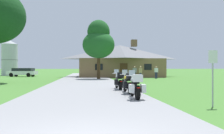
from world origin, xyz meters
name	(u,v)px	position (x,y,z in m)	size (l,w,h in m)	color
ground_plane	(85,82)	(0.00, 20.00, 0.00)	(500.00, 500.00, 0.00)	#42752D
asphalt_driveway	(85,83)	(0.00, 18.00, 0.03)	(6.40, 80.00, 0.06)	gray
motorcycle_silver_nearest_to_camera	(136,87)	(2.33, 6.60, 0.61)	(0.73, 2.08, 1.30)	black
motorcycle_yellow_second_in_row	(128,83)	(2.40, 8.97, 0.61)	(0.74, 2.08, 1.30)	black
motorcycle_silver_farthest_in_row	(119,81)	(2.22, 11.41, 0.61)	(0.76, 2.08, 1.30)	black
stone_lodge	(120,60)	(5.48, 34.34, 2.62)	(13.55, 8.42, 5.99)	brown
bystander_white_shirt_near_lodge	(156,72)	(9.49, 27.61, 0.93)	(0.55, 0.26, 1.67)	navy
bystander_gray_shirt_beside_signpost	(135,72)	(6.45, 27.24, 0.93)	(0.55, 0.24, 1.67)	black
bystander_tan_shirt_by_tree	(140,72)	(6.48, 23.87, 0.93)	(0.33, 0.52, 1.67)	navy
metal_signpost_roadside	(213,71)	(4.83, 4.32, 1.35)	(0.36, 0.06, 2.14)	#9EA0A5
tree_by_lodge_front	(99,41)	(1.64, 26.43, 4.85)	(4.06, 4.06, 7.53)	#422D19
metal_silo_distant	(10,58)	(-14.23, 43.05, 3.30)	(3.00, 3.00, 6.59)	#B2B7BC
parked_white_suv_far_left	(23,72)	(-10.22, 36.51, 0.78)	(4.86, 2.66, 1.40)	silver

